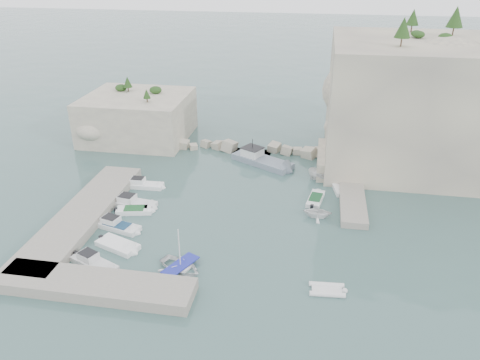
% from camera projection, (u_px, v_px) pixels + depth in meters
% --- Properties ---
extents(ground, '(400.00, 400.00, 0.00)m').
position_uv_depth(ground, '(231.00, 228.00, 51.78)').
color(ground, '#40605D').
rests_on(ground, ground).
extents(cliff_east, '(26.00, 22.00, 17.00)m').
position_uv_depth(cliff_east, '(424.00, 104.00, 64.87)').
color(cliff_east, beige).
rests_on(cliff_east, ground).
extents(cliff_terrace, '(8.00, 10.00, 2.50)m').
position_uv_depth(cliff_terrace, '(346.00, 161.00, 65.17)').
color(cliff_terrace, beige).
rests_on(cliff_terrace, ground).
extents(outcrop_west, '(16.00, 14.00, 7.00)m').
position_uv_depth(outcrop_west, '(138.00, 117.00, 75.39)').
color(outcrop_west, beige).
rests_on(outcrop_west, ground).
extents(quay_west, '(5.00, 24.00, 1.10)m').
position_uv_depth(quay_west, '(83.00, 215.00, 53.23)').
color(quay_west, '#9E9689').
rests_on(quay_west, ground).
extents(quay_south, '(18.00, 4.00, 1.10)m').
position_uv_depth(quay_south, '(96.00, 285.00, 42.00)').
color(quay_south, '#9E9689').
rests_on(quay_south, ground).
extents(ledge_east, '(3.00, 16.00, 0.80)m').
position_uv_depth(ledge_east, '(352.00, 193.00, 58.39)').
color(ledge_east, '#9E9689').
rests_on(ledge_east, ground).
extents(breakwater, '(28.00, 3.00, 1.40)m').
position_uv_depth(breakwater, '(251.00, 147.00, 71.08)').
color(breakwater, beige).
rests_on(breakwater, ground).
extents(motorboat_a, '(5.57, 1.78, 1.40)m').
position_uv_depth(motorboat_a, '(144.00, 187.00, 60.67)').
color(motorboat_a, white).
rests_on(motorboat_a, ground).
extents(motorboat_b, '(6.30, 2.84, 1.40)m').
position_uv_depth(motorboat_b, '(134.00, 206.00, 56.29)').
color(motorboat_b, silver).
rests_on(motorboat_b, ground).
extents(motorboat_c, '(4.76, 2.56, 0.70)m').
position_uv_depth(motorboat_c, '(135.00, 212.00, 54.83)').
color(motorboat_c, white).
rests_on(motorboat_c, ground).
extents(motorboat_d, '(6.13, 3.21, 1.40)m').
position_uv_depth(motorboat_d, '(118.00, 228.00, 51.66)').
color(motorboat_d, white).
rests_on(motorboat_d, ground).
extents(motorboat_e, '(5.40, 3.70, 0.70)m').
position_uv_depth(motorboat_e, '(118.00, 247.00, 48.37)').
color(motorboat_e, white).
rests_on(motorboat_e, ground).
extents(motorboat_f, '(5.94, 3.90, 1.40)m').
position_uv_depth(motorboat_f, '(95.00, 266.00, 45.49)').
color(motorboat_f, silver).
rests_on(motorboat_f, ground).
extents(rowboat, '(5.40, 4.82, 0.92)m').
position_uv_depth(rowboat, '(181.00, 269.00, 45.07)').
color(rowboat, white).
rests_on(rowboat, ground).
extents(inflatable_dinghy, '(3.59, 1.92, 0.44)m').
position_uv_depth(inflatable_dinghy, '(327.00, 291.00, 42.14)').
color(inflatable_dinghy, silver).
rests_on(inflatable_dinghy, ground).
extents(tender_east_a, '(3.41, 2.98, 1.73)m').
position_uv_depth(tender_east_a, '(317.00, 217.00, 53.83)').
color(tender_east_a, white).
rests_on(tender_east_a, ground).
extents(tender_east_b, '(2.36, 4.87, 0.70)m').
position_uv_depth(tender_east_b, '(315.00, 201.00, 57.28)').
color(tender_east_b, white).
rests_on(tender_east_b, ground).
extents(tender_east_c, '(2.22, 4.44, 0.70)m').
position_uv_depth(tender_east_c, '(339.00, 190.00, 59.83)').
color(tender_east_c, white).
rests_on(tender_east_c, ground).
extents(tender_east_d, '(5.09, 2.12, 1.93)m').
position_uv_depth(tender_east_d, '(327.00, 181.00, 62.38)').
color(tender_east_d, white).
rests_on(tender_east_d, ground).
extents(work_boat, '(10.23, 7.58, 2.20)m').
position_uv_depth(work_boat, '(262.00, 164.00, 67.29)').
color(work_boat, slate).
rests_on(work_boat, ground).
extents(rowboat_mast, '(0.10, 0.10, 4.20)m').
position_uv_depth(rowboat_mast, '(179.00, 247.00, 43.94)').
color(rowboat_mast, white).
rests_on(rowboat_mast, rowboat).
extents(vegetation, '(53.48, 13.88, 13.40)m').
position_uv_depth(vegetation, '(394.00, 31.00, 62.74)').
color(vegetation, '#1E4219').
rests_on(vegetation, ground).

